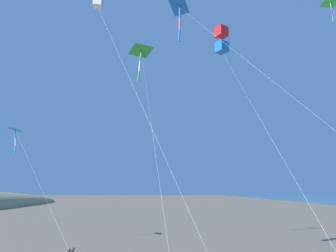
{
  "coord_description": "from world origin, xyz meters",
  "views": [
    {
      "loc": [
        -2.51,
        -10.09,
        4.29
      ],
      "look_at": [
        -2.96,
        8.85,
        8.3
      ],
      "focal_mm": 32.77,
      "sensor_mm": 36.0,
      "label": 1
    }
  ],
  "objects_px": {
    "kite_box_blue_topmost": "(221,40)",
    "kite_delta_red_high_left": "(16,130)",
    "kite_delta_long_streamer_right": "(181,7)",
    "kite_delta_checkered_midright": "(141,52)",
    "kite_delta_striped_overhead": "(331,4)"
  },
  "relations": [
    {
      "from": "kite_delta_checkered_midright",
      "to": "kite_delta_striped_overhead",
      "type": "distance_m",
      "value": 13.92
    },
    {
      "from": "kite_delta_long_streamer_right",
      "to": "kite_delta_checkered_midright",
      "type": "relative_size",
      "value": 1.05
    },
    {
      "from": "kite_delta_red_high_left",
      "to": "kite_delta_long_streamer_right",
      "type": "bearing_deg",
      "value": -23.61
    },
    {
      "from": "kite_delta_long_streamer_right",
      "to": "kite_delta_red_high_left",
      "type": "distance_m",
      "value": 16.16
    },
    {
      "from": "kite_box_blue_topmost",
      "to": "kite_delta_red_high_left",
      "type": "xyz_separation_m",
      "value": [
        -16.75,
        0.84,
        -7.28
      ]
    },
    {
      "from": "kite_delta_long_streamer_right",
      "to": "kite_box_blue_topmost",
      "type": "relative_size",
      "value": 0.95
    },
    {
      "from": "kite_delta_red_high_left",
      "to": "kite_delta_checkered_midright",
      "type": "bearing_deg",
      "value": -5.2
    },
    {
      "from": "kite_delta_striped_overhead",
      "to": "kite_box_blue_topmost",
      "type": "bearing_deg",
      "value": 143.32
    },
    {
      "from": "kite_delta_checkered_midright",
      "to": "kite_delta_long_streamer_right",
      "type": "bearing_deg",
      "value": -57.41
    },
    {
      "from": "kite_delta_long_streamer_right",
      "to": "kite_delta_red_high_left",
      "type": "relative_size",
      "value": 1.75
    },
    {
      "from": "kite_box_blue_topmost",
      "to": "kite_delta_striped_overhead",
      "type": "distance_m",
      "value": 8.09
    },
    {
      "from": "kite_delta_checkered_midright",
      "to": "kite_delta_red_high_left",
      "type": "relative_size",
      "value": 1.67
    },
    {
      "from": "kite_delta_checkered_midright",
      "to": "kite_delta_red_high_left",
      "type": "bearing_deg",
      "value": 174.8
    },
    {
      "from": "kite_delta_long_streamer_right",
      "to": "kite_delta_checkered_midright",
      "type": "distance_m",
      "value": 5.86
    },
    {
      "from": "kite_box_blue_topmost",
      "to": "kite_delta_red_high_left",
      "type": "relative_size",
      "value": 1.84
    }
  ]
}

